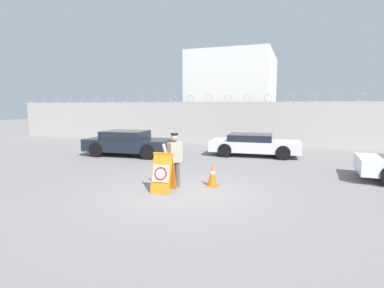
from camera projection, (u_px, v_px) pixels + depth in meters
name	position (u px, v px, depth m)	size (l,w,h in m)	color
ground_plane	(184.00, 192.00, 8.64)	(90.00, 90.00, 0.00)	gray
perimeter_wall	(247.00, 123.00, 18.90)	(36.00, 0.30, 3.16)	#ADA8A0
building_block	(234.00, 96.00, 24.46)	(6.10, 7.65, 6.49)	silver
barricade_sign	(163.00, 172.00, 8.58)	(0.61, 0.68, 1.14)	orange
security_guard	(175.00, 158.00, 8.97)	(0.58, 0.54, 1.66)	#514C42
traffic_cone_near	(213.00, 174.00, 9.20)	(0.35, 0.35, 0.74)	orange
parked_car_front_coupe	(129.00, 143.00, 14.86)	(4.42, 2.13, 1.23)	black
parked_car_rear_sedan	(254.00, 144.00, 14.85)	(4.43, 2.19, 1.07)	black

